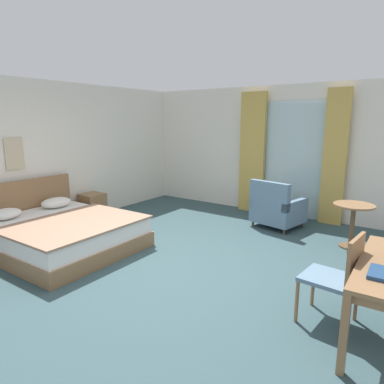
{
  "coord_description": "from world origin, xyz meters",
  "views": [
    {
      "loc": [
        2.75,
        -3.36,
        1.95
      ],
      "look_at": [
        0.14,
        0.33,
        1.01
      ],
      "focal_mm": 31.93,
      "sensor_mm": 36.0,
      "label": 1
    }
  ],
  "objects_px": {
    "nightstand": "(93,207)",
    "desk_chair": "(338,275)",
    "closed_book": "(381,273)",
    "framed_picture": "(14,154)",
    "bed": "(59,232)",
    "armchair_by_window": "(277,209)",
    "round_cafe_table": "(353,216)"
  },
  "relations": [
    {
      "from": "round_cafe_table",
      "to": "closed_book",
      "type": "bearing_deg",
      "value": -75.66
    },
    {
      "from": "desk_chair",
      "to": "armchair_by_window",
      "type": "distance_m",
      "value": 3.12
    },
    {
      "from": "closed_book",
      "to": "armchair_by_window",
      "type": "bearing_deg",
      "value": 122.84
    },
    {
      "from": "round_cafe_table",
      "to": "framed_picture",
      "type": "xyz_separation_m",
      "value": [
        -4.81,
        -2.66,
        0.91
      ]
    },
    {
      "from": "armchair_by_window",
      "to": "round_cafe_table",
      "type": "distance_m",
      "value": 1.39
    },
    {
      "from": "armchair_by_window",
      "to": "round_cafe_table",
      "type": "xyz_separation_m",
      "value": [
        1.35,
        -0.31,
        0.16
      ]
    },
    {
      "from": "closed_book",
      "to": "framed_picture",
      "type": "distance_m",
      "value": 5.52
    },
    {
      "from": "nightstand",
      "to": "framed_picture",
      "type": "height_order",
      "value": "framed_picture"
    },
    {
      "from": "desk_chair",
      "to": "closed_book",
      "type": "bearing_deg",
      "value": -37.56
    },
    {
      "from": "closed_book",
      "to": "armchair_by_window",
      "type": "relative_size",
      "value": 0.32
    },
    {
      "from": "round_cafe_table",
      "to": "nightstand",
      "type": "bearing_deg",
      "value": -163.45
    },
    {
      "from": "bed",
      "to": "framed_picture",
      "type": "bearing_deg",
      "value": -179.97
    },
    {
      "from": "bed",
      "to": "framed_picture",
      "type": "height_order",
      "value": "framed_picture"
    },
    {
      "from": "bed",
      "to": "nightstand",
      "type": "distance_m",
      "value": 1.55
    },
    {
      "from": "desk_chair",
      "to": "framed_picture",
      "type": "bearing_deg",
      "value": -176.38
    },
    {
      "from": "nightstand",
      "to": "round_cafe_table",
      "type": "height_order",
      "value": "round_cafe_table"
    },
    {
      "from": "nightstand",
      "to": "round_cafe_table",
      "type": "xyz_separation_m",
      "value": [
        4.54,
        1.35,
        0.24
      ]
    },
    {
      "from": "armchair_by_window",
      "to": "round_cafe_table",
      "type": "height_order",
      "value": "armchair_by_window"
    },
    {
      "from": "armchair_by_window",
      "to": "framed_picture",
      "type": "distance_m",
      "value": 4.68
    },
    {
      "from": "round_cafe_table",
      "to": "armchair_by_window",
      "type": "bearing_deg",
      "value": 167.23
    },
    {
      "from": "framed_picture",
      "to": "round_cafe_table",
      "type": "bearing_deg",
      "value": 28.92
    },
    {
      "from": "nightstand",
      "to": "round_cafe_table",
      "type": "distance_m",
      "value": 4.74
    },
    {
      "from": "nightstand",
      "to": "round_cafe_table",
      "type": "relative_size",
      "value": 0.77
    },
    {
      "from": "bed",
      "to": "framed_picture",
      "type": "relative_size",
      "value": 4.18
    },
    {
      "from": "bed",
      "to": "armchair_by_window",
      "type": "distance_m",
      "value": 3.78
    },
    {
      "from": "armchair_by_window",
      "to": "framed_picture",
      "type": "xyz_separation_m",
      "value": [
        -3.46,
        -2.96,
        1.07
      ]
    },
    {
      "from": "armchair_by_window",
      "to": "round_cafe_table",
      "type": "bearing_deg",
      "value": -12.77
    },
    {
      "from": "bed",
      "to": "closed_book",
      "type": "relative_size",
      "value": 7.45
    },
    {
      "from": "nightstand",
      "to": "desk_chair",
      "type": "relative_size",
      "value": 0.58
    },
    {
      "from": "nightstand",
      "to": "desk_chair",
      "type": "distance_m",
      "value": 4.94
    },
    {
      "from": "round_cafe_table",
      "to": "framed_picture",
      "type": "relative_size",
      "value": 1.31
    },
    {
      "from": "round_cafe_table",
      "to": "framed_picture",
      "type": "bearing_deg",
      "value": -151.08
    }
  ]
}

